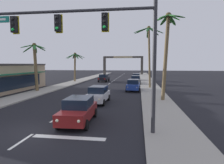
# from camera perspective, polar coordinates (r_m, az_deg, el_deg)

# --- Properties ---
(ground_plane) EXTENTS (220.00, 220.00, 0.00)m
(ground_plane) POSITION_cam_1_polar(r_m,az_deg,el_deg) (12.24, -21.72, -13.64)
(ground_plane) COLOR black
(sidewalk_right) EXTENTS (3.20, 110.00, 0.14)m
(sidewalk_right) POSITION_cam_1_polar(r_m,az_deg,el_deg) (30.33, 11.58, -2.02)
(sidewalk_right) COLOR #9E998E
(sidewalk_right) RESTS_ON ground
(sidewalk_left) EXTENTS (3.20, 110.00, 0.14)m
(sidewalk_left) POSITION_cam_1_polar(r_m,az_deg,el_deg) (33.20, -16.39, -1.50)
(sidewalk_left) COLOR #9E998E
(sidewalk_left) RESTS_ON ground
(lane_markings) EXTENTS (4.28, 89.11, 0.01)m
(lane_markings) POSITION_cam_1_polar(r_m,az_deg,el_deg) (31.07, -2.14, -1.86)
(lane_markings) COLOR silver
(lane_markings) RESTS_ON ground
(traffic_signal_mast) EXTENTS (10.81, 0.41, 7.45)m
(traffic_signal_mast) POSITION_cam_1_polar(r_m,az_deg,el_deg) (10.90, -6.85, 13.66)
(traffic_signal_mast) COLOR #2D2D33
(traffic_signal_mast) RESTS_ON ground
(sedan_lead_at_stop_bar) EXTENTS (2.08, 4.50, 1.68)m
(sedan_lead_at_stop_bar) POSITION_cam_1_polar(r_m,az_deg,el_deg) (13.09, -10.00, -8.21)
(sedan_lead_at_stop_bar) COLOR maroon
(sedan_lead_at_stop_bar) RESTS_ON ground
(sedan_third_in_queue) EXTENTS (2.01, 4.48, 1.68)m
(sedan_third_in_queue) POSITION_cam_1_polar(r_m,az_deg,el_deg) (19.40, -4.19, -3.71)
(sedan_third_in_queue) COLOR silver
(sedan_third_in_queue) RESTS_ON ground
(sedan_oncoming_far) EXTENTS (2.11, 4.51, 1.68)m
(sedan_oncoming_far) POSITION_cam_1_polar(r_m,az_deg,el_deg) (42.61, -2.47, 1.24)
(sedan_oncoming_far) COLOR black
(sedan_oncoming_far) RESTS_ON ground
(sedan_parked_nearest_kerb) EXTENTS (2.01, 4.48, 1.68)m
(sedan_parked_nearest_kerb) POSITION_cam_1_polar(r_m,az_deg,el_deg) (37.58, 7.10, 0.66)
(sedan_parked_nearest_kerb) COLOR #4C515B
(sedan_parked_nearest_kerb) RESTS_ON ground
(sedan_parked_mid_kerb) EXTENTS (2.08, 4.50, 1.68)m
(sedan_parked_mid_kerb) POSITION_cam_1_polar(r_m,az_deg,el_deg) (28.19, 6.39, -0.89)
(sedan_parked_mid_kerb) COLOR navy
(sedan_parked_mid_kerb) RESTS_ON ground
(sedan_parked_far_kerb) EXTENTS (2.02, 4.48, 1.68)m
(sedan_parked_far_kerb) POSITION_cam_1_polar(r_m,az_deg,el_deg) (45.52, 7.23, 1.47)
(sedan_parked_far_kerb) COLOR #4C515B
(sedan_parked_far_kerb) RESTS_ON ground
(palm_left_second) EXTENTS (3.62, 3.42, 6.88)m
(palm_left_second) POSITION_cam_1_polar(r_m,az_deg,el_deg) (29.00, -22.04, 6.24)
(palm_left_second) COLOR brown
(palm_left_second) RESTS_ON ground
(palm_left_third) EXTENTS (4.22, 4.48, 6.47)m
(palm_left_third) POSITION_cam_1_polar(r_m,az_deg,el_deg) (43.00, -11.09, 6.34)
(palm_left_third) COLOR brown
(palm_left_third) RESTS_ON ground
(palm_right_second) EXTENTS (3.23, 3.21, 9.17)m
(palm_right_second) POSITION_cam_1_polar(r_m,az_deg,el_deg) (20.85, 16.09, 11.95)
(palm_right_second) COLOR brown
(palm_right_second) RESTS_ON ground
(palm_right_third) EXTENTS (4.89, 4.63, 9.95)m
(palm_right_third) POSITION_cam_1_polar(r_m,az_deg,el_deg) (31.53, 11.02, 11.44)
(palm_right_third) COLOR brown
(palm_right_third) RESTS_ON ground
(town_gateway_arch) EXTENTS (15.04, 0.90, 6.92)m
(town_gateway_arch) POSITION_cam_1_polar(r_m,az_deg,el_deg) (72.17, 3.31, 5.80)
(town_gateway_arch) COLOR #423D38
(town_gateway_arch) RESTS_ON ground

